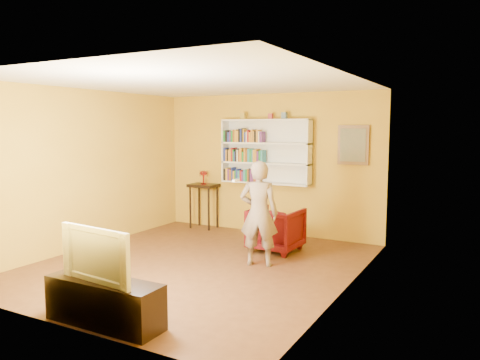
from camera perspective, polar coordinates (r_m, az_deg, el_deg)
name	(u,v)px	position (r m, az deg, el deg)	size (l,w,h in m)	color
room_shell	(197,198)	(6.95, -5.26, -2.21)	(5.30, 5.80, 2.88)	#4C2C18
bookshelf	(267,152)	(8.99, 3.30, 3.46)	(1.80, 0.29, 1.23)	white
books_row_lower	(241,175)	(9.16, 0.16, 0.59)	(0.73, 0.19, 0.26)	black
books_row_middle	(244,156)	(9.10, 0.51, 3.00)	(0.85, 0.19, 0.27)	navy
books_row_upper	(244,136)	(9.08, 0.46, 5.35)	(0.84, 0.18, 0.27)	#1A752E
ornament_left	(243,116)	(9.15, 0.40, 7.80)	(0.09, 0.09, 0.13)	#A99030
ornament_centre	(271,116)	(8.88, 3.76, 7.76)	(0.08, 0.08, 0.11)	#AB393F
ornament_right	(284,116)	(8.77, 5.43, 7.82)	(0.09, 0.09, 0.12)	slate
framed_painting	(353,145)	(8.46, 13.63, 4.16)	(0.55, 0.05, 0.70)	brown
console_table	(204,192)	(9.59, -4.45, -1.42)	(0.56, 0.42, 0.91)	black
ruby_lustre	(203,174)	(9.54, -4.47, 0.68)	(0.17, 0.16, 0.27)	maroon
armchair	(276,229)	(7.87, 4.42, -6.01)	(0.78, 0.80, 0.73)	#3F040A
person	(259,213)	(6.95, 2.31, -4.09)	(0.57, 0.38, 1.58)	#736254
game_remote	(236,180)	(6.68, -0.49, -0.05)	(0.04, 0.15, 0.04)	white
tv_cabinet	(105,302)	(5.24, -16.19, -14.11)	(1.34, 0.40, 0.48)	black
television	(103,253)	(5.09, -16.37, -8.55)	(0.99, 0.13, 0.57)	black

